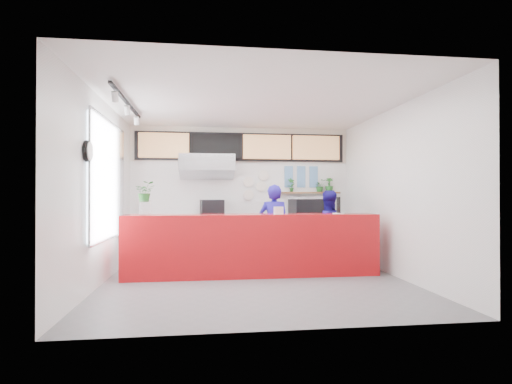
% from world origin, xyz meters
% --- Properties ---
extents(floor, '(5.00, 5.00, 0.00)m').
position_xyz_m(floor, '(0.00, 0.00, 0.00)').
color(floor, slate).
rests_on(floor, ground).
extents(ceiling, '(5.00, 5.00, 0.00)m').
position_xyz_m(ceiling, '(0.00, 0.00, 3.00)').
color(ceiling, silver).
extents(wall_back, '(5.00, 0.00, 5.00)m').
position_xyz_m(wall_back, '(0.00, 2.50, 1.50)').
color(wall_back, white).
rests_on(wall_back, ground).
extents(wall_left, '(0.00, 5.00, 5.00)m').
position_xyz_m(wall_left, '(-2.50, 0.00, 1.50)').
color(wall_left, white).
rests_on(wall_left, ground).
extents(wall_right, '(0.00, 5.00, 5.00)m').
position_xyz_m(wall_right, '(2.50, 0.00, 1.50)').
color(wall_right, white).
rests_on(wall_right, ground).
extents(service_counter, '(4.50, 0.60, 1.10)m').
position_xyz_m(service_counter, '(0.00, 0.40, 0.55)').
color(service_counter, '#B10C11').
rests_on(service_counter, ground).
extents(cream_band, '(5.00, 0.02, 0.80)m').
position_xyz_m(cream_band, '(0.00, 2.49, 2.60)').
color(cream_band, beige).
rests_on(cream_band, wall_back).
extents(prep_bench, '(1.80, 0.60, 0.90)m').
position_xyz_m(prep_bench, '(-0.80, 2.20, 0.45)').
color(prep_bench, '#B2B5BA').
rests_on(prep_bench, ground).
extents(panini_oven, '(0.54, 0.54, 0.44)m').
position_xyz_m(panini_oven, '(-0.69, 2.20, 1.12)').
color(panini_oven, black).
rests_on(panini_oven, prep_bench).
extents(extraction_hood, '(1.20, 0.70, 0.35)m').
position_xyz_m(extraction_hood, '(-0.80, 2.15, 2.15)').
color(extraction_hood, '#B2B5BA').
rests_on(extraction_hood, ceiling).
extents(hood_lip, '(1.20, 0.69, 0.31)m').
position_xyz_m(hood_lip, '(-0.80, 2.15, 1.95)').
color(hood_lip, '#B2B5BA').
rests_on(hood_lip, ceiling).
extents(right_bench, '(1.80, 0.60, 0.90)m').
position_xyz_m(right_bench, '(1.50, 2.20, 0.45)').
color(right_bench, '#B2B5BA').
rests_on(right_bench, ground).
extents(espresso_machine, '(0.78, 0.61, 0.45)m').
position_xyz_m(espresso_machine, '(1.46, 2.20, 1.13)').
color(espresso_machine, black).
rests_on(espresso_machine, right_bench).
extents(espresso_tray, '(0.77, 0.63, 0.06)m').
position_xyz_m(espresso_tray, '(1.46, 2.20, 1.38)').
color(espresso_tray, '#A7A8AE').
rests_on(espresso_tray, espresso_machine).
extents(herb_shelf, '(1.40, 0.18, 0.04)m').
position_xyz_m(herb_shelf, '(1.60, 2.40, 1.50)').
color(herb_shelf, brown).
rests_on(herb_shelf, wall_back).
extents(menu_board_far_left, '(1.10, 0.10, 0.55)m').
position_xyz_m(menu_board_far_left, '(-1.75, 2.38, 2.55)').
color(menu_board_far_left, tan).
rests_on(menu_board_far_left, wall_back).
extents(menu_board_mid_left, '(1.10, 0.10, 0.55)m').
position_xyz_m(menu_board_mid_left, '(-0.59, 2.38, 2.55)').
color(menu_board_mid_left, black).
rests_on(menu_board_mid_left, wall_back).
extents(menu_board_mid_right, '(1.10, 0.10, 0.55)m').
position_xyz_m(menu_board_mid_right, '(0.57, 2.38, 2.55)').
color(menu_board_mid_right, tan).
rests_on(menu_board_mid_right, wall_back).
extents(menu_board_far_right, '(1.10, 0.10, 0.55)m').
position_xyz_m(menu_board_far_right, '(1.73, 2.38, 2.55)').
color(menu_board_far_right, tan).
rests_on(menu_board_far_right, wall_back).
extents(soffit, '(4.80, 0.04, 0.65)m').
position_xyz_m(soffit, '(0.00, 2.46, 2.55)').
color(soffit, black).
rests_on(soffit, wall_back).
extents(window_pane, '(0.04, 2.20, 1.90)m').
position_xyz_m(window_pane, '(-2.47, 0.30, 1.70)').
color(window_pane, silver).
rests_on(window_pane, wall_left).
extents(window_frame, '(0.03, 2.30, 2.00)m').
position_xyz_m(window_frame, '(-2.45, 0.30, 1.70)').
color(window_frame, '#B2B5BA').
rests_on(window_frame, wall_left).
extents(wall_clock_rim, '(0.05, 0.30, 0.30)m').
position_xyz_m(wall_clock_rim, '(-2.46, -0.90, 2.05)').
color(wall_clock_rim, black).
rests_on(wall_clock_rim, wall_left).
extents(wall_clock_face, '(0.02, 0.26, 0.26)m').
position_xyz_m(wall_clock_face, '(-2.43, -0.90, 2.05)').
color(wall_clock_face, white).
rests_on(wall_clock_face, wall_left).
extents(track_rail, '(0.05, 2.40, 0.04)m').
position_xyz_m(track_rail, '(-2.10, 0.00, 2.94)').
color(track_rail, black).
rests_on(track_rail, ceiling).
extents(dec_plate_a, '(0.24, 0.03, 0.24)m').
position_xyz_m(dec_plate_a, '(0.15, 2.47, 1.75)').
color(dec_plate_a, silver).
rests_on(dec_plate_a, wall_back).
extents(dec_plate_b, '(0.24, 0.03, 0.24)m').
position_xyz_m(dec_plate_b, '(0.45, 2.47, 1.65)').
color(dec_plate_b, silver).
rests_on(dec_plate_b, wall_back).
extents(dec_plate_c, '(0.24, 0.03, 0.24)m').
position_xyz_m(dec_plate_c, '(0.15, 2.47, 1.45)').
color(dec_plate_c, silver).
rests_on(dec_plate_c, wall_back).
extents(dec_plate_d, '(0.24, 0.03, 0.24)m').
position_xyz_m(dec_plate_d, '(0.50, 2.47, 1.90)').
color(dec_plate_d, silver).
rests_on(dec_plate_d, wall_back).
extents(photo_frame_a, '(0.20, 0.02, 0.25)m').
position_xyz_m(photo_frame_a, '(1.10, 2.48, 2.00)').
color(photo_frame_a, '#598CBF').
rests_on(photo_frame_a, wall_back).
extents(photo_frame_b, '(0.20, 0.02, 0.25)m').
position_xyz_m(photo_frame_b, '(1.40, 2.48, 2.00)').
color(photo_frame_b, '#598CBF').
rests_on(photo_frame_b, wall_back).
extents(photo_frame_c, '(0.20, 0.02, 0.25)m').
position_xyz_m(photo_frame_c, '(1.70, 2.48, 2.00)').
color(photo_frame_c, '#598CBF').
rests_on(photo_frame_c, wall_back).
extents(photo_frame_d, '(0.20, 0.02, 0.25)m').
position_xyz_m(photo_frame_d, '(1.10, 2.48, 1.75)').
color(photo_frame_d, '#598CBF').
rests_on(photo_frame_d, wall_back).
extents(photo_frame_e, '(0.20, 0.02, 0.25)m').
position_xyz_m(photo_frame_e, '(1.40, 2.48, 1.75)').
color(photo_frame_e, '#598CBF').
rests_on(photo_frame_e, wall_back).
extents(photo_frame_f, '(0.20, 0.02, 0.25)m').
position_xyz_m(photo_frame_f, '(1.70, 2.48, 1.75)').
color(photo_frame_f, '#598CBF').
rests_on(photo_frame_f, wall_back).
extents(staff_center, '(0.71, 0.59, 1.65)m').
position_xyz_m(staff_center, '(0.49, 0.97, 0.82)').
color(staff_center, navy).
rests_on(staff_center, ground).
extents(staff_right, '(0.78, 0.62, 1.53)m').
position_xyz_m(staff_right, '(1.59, 1.04, 0.77)').
color(staff_right, navy).
rests_on(staff_right, ground).
extents(herb_a, '(0.19, 0.15, 0.33)m').
position_xyz_m(herb_a, '(1.14, 2.40, 1.68)').
color(herb_a, '#215F21').
rests_on(herb_a, herb_shelf).
extents(herb_c, '(0.30, 0.27, 0.29)m').
position_xyz_m(herb_c, '(1.83, 2.40, 1.66)').
color(herb_c, '#215F21').
rests_on(herb_c, herb_shelf).
extents(herb_d, '(0.22, 0.21, 0.33)m').
position_xyz_m(herb_d, '(2.06, 2.40, 1.69)').
color(herb_d, '#215F21').
rests_on(herb_d, herb_shelf).
extents(glass_vase, '(0.24, 0.24, 0.25)m').
position_xyz_m(glass_vase, '(-1.86, 0.33, 1.23)').
color(glass_vase, silver).
rests_on(glass_vase, service_counter).
extents(basil_vase, '(0.36, 0.33, 0.36)m').
position_xyz_m(basil_vase, '(-1.86, 0.33, 1.50)').
color(basil_vase, '#215F21').
rests_on(basil_vase, glass_vase).
extents(napkin_holder, '(0.16, 0.11, 0.14)m').
position_xyz_m(napkin_holder, '(0.46, 0.33, 1.17)').
color(napkin_holder, silver).
rests_on(napkin_holder, service_counter).
extents(white_plate, '(0.24, 0.24, 0.02)m').
position_xyz_m(white_plate, '(1.58, 0.38, 1.11)').
color(white_plate, silver).
rests_on(white_plate, service_counter).
extents(pepper_mill, '(0.09, 0.09, 0.29)m').
position_xyz_m(pepper_mill, '(1.58, 0.38, 1.26)').
color(pepper_mill, black).
rests_on(pepper_mill, white_plate).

